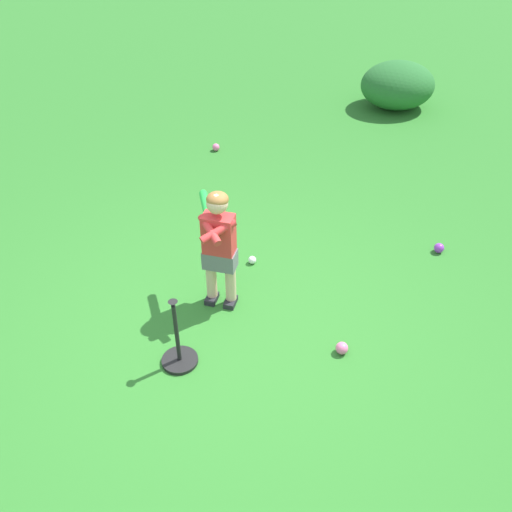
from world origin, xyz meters
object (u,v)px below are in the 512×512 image
(play_ball_center_lawn, at_px, (252,260))
(play_ball_far_left, at_px, (439,248))
(play_ball_midfield, at_px, (216,147))
(batting_tee, at_px, (179,352))
(child_batter, at_px, (218,240))
(play_ball_behind_batter, at_px, (342,348))

(play_ball_center_lawn, xyz_separation_m, play_ball_far_left, (0.15, 1.80, 0.01))
(play_ball_midfield, relative_size, batting_tee, 0.15)
(child_batter, xyz_separation_m, batting_tee, (0.64, -0.40, -0.55))
(play_ball_center_lawn, relative_size, play_ball_midfield, 0.80)
(play_ball_behind_batter, bearing_deg, batting_tee, -95.90)
(play_ball_center_lawn, bearing_deg, play_ball_behind_batter, 21.66)
(child_batter, height_order, batting_tee, child_batter)
(play_ball_behind_batter, bearing_deg, play_ball_far_left, 129.78)
(play_ball_center_lawn, bearing_deg, batting_tee, -34.29)
(play_ball_midfield, relative_size, play_ball_far_left, 0.97)
(play_ball_midfield, xyz_separation_m, play_ball_behind_batter, (3.61, 0.55, 0.00))
(play_ball_center_lawn, distance_m, batting_tee, 1.34)
(play_ball_midfield, distance_m, play_ball_behind_batter, 3.65)
(play_ball_midfield, bearing_deg, batting_tee, -11.37)
(play_ball_center_lawn, bearing_deg, play_ball_far_left, 85.36)
(play_ball_midfield, distance_m, play_ball_far_left, 3.13)
(play_ball_center_lawn, relative_size, batting_tee, 0.12)
(child_batter, relative_size, play_ball_center_lawn, 14.35)
(play_ball_midfield, distance_m, batting_tee, 3.55)
(play_ball_midfield, xyz_separation_m, batting_tee, (3.48, -0.70, 0.06))
(play_ball_far_left, bearing_deg, play_ball_behind_batter, -50.22)
(play_ball_midfield, height_order, play_ball_behind_batter, play_ball_behind_batter)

